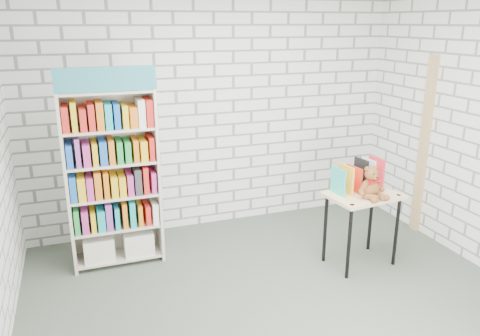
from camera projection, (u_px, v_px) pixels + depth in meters
name	position (u px, v px, depth m)	size (l,w,h in m)	color
ground	(281.00, 306.00, 4.21)	(4.50, 4.50, 0.00)	#444E42
room_shell	(288.00, 110.00, 3.68)	(4.52, 4.02, 2.81)	silver
bookshelf	(113.00, 178.00, 4.74)	(0.92, 0.36, 2.06)	beige
display_table	(363.00, 204.00, 4.77)	(0.78, 0.58, 0.78)	#DEBD85
table_books	(357.00, 177.00, 4.80)	(0.53, 0.28, 0.30)	#28B09F
teddy_bear	(372.00, 185.00, 4.61)	(0.30, 0.28, 0.32)	brown
door_trim	(424.00, 147.00, 5.46)	(0.05, 0.12, 2.10)	tan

